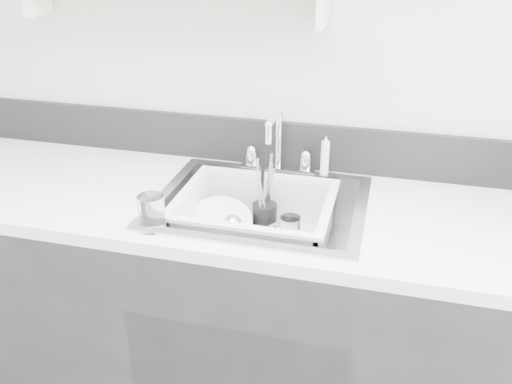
# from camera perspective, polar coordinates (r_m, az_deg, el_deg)

# --- Properties ---
(counter_run) EXTENTS (3.20, 0.62, 0.92)m
(counter_run) POSITION_cam_1_polar(r_m,az_deg,el_deg) (1.91, 0.39, -13.43)
(counter_run) COLOR black
(counter_run) RESTS_ON ground
(backsplash) EXTENTS (3.20, 0.02, 0.16)m
(backsplash) POSITION_cam_1_polar(r_m,az_deg,el_deg) (1.89, 2.66, 5.07)
(backsplash) COLOR black
(backsplash) RESTS_ON counter_run
(sink) EXTENTS (0.64, 0.52, 0.20)m
(sink) POSITION_cam_1_polar(r_m,az_deg,el_deg) (1.70, 0.42, -3.81)
(sink) COLOR silver
(sink) RESTS_ON counter_run
(faucet) EXTENTS (0.26, 0.18, 0.23)m
(faucet) POSITION_cam_1_polar(r_m,az_deg,el_deg) (1.85, 2.30, 3.93)
(faucet) COLOR silver
(faucet) RESTS_ON counter_run
(side_sprayer) EXTENTS (0.03, 0.03, 0.14)m
(side_sprayer) POSITION_cam_1_polar(r_m,az_deg,el_deg) (1.83, 7.28, 3.82)
(side_sprayer) COLOR silver
(side_sprayer) RESTS_ON counter_run
(wash_tub) EXTENTS (0.57, 0.50, 0.19)m
(wash_tub) POSITION_cam_1_polar(r_m,az_deg,el_deg) (1.70, -0.09, -3.24)
(wash_tub) COLOR silver
(wash_tub) RESTS_ON sink
(plate_stack) EXTENTS (0.27, 0.26, 0.10)m
(plate_stack) POSITION_cam_1_polar(r_m,az_deg,el_deg) (1.76, -3.64, -4.11)
(plate_stack) COLOR white
(plate_stack) RESTS_ON wash_tub
(utensil_cup) EXTENTS (0.08, 0.08, 0.27)m
(utensil_cup) POSITION_cam_1_polar(r_m,az_deg,el_deg) (1.78, 0.89, -2.49)
(utensil_cup) COLOR black
(utensil_cup) RESTS_ON wash_tub
(ladle) EXTENTS (0.27, 0.17, 0.07)m
(ladle) POSITION_cam_1_polar(r_m,az_deg,el_deg) (1.72, -0.81, -4.52)
(ladle) COLOR silver
(ladle) RESTS_ON wash_tub
(tumbler_in_tub) EXTENTS (0.07, 0.07, 0.09)m
(tumbler_in_tub) POSITION_cam_1_polar(r_m,az_deg,el_deg) (1.72, 3.59, -4.07)
(tumbler_in_tub) COLOR white
(tumbler_in_tub) RESTS_ON wash_tub
(tumbler_counter) EXTENTS (0.08, 0.08, 0.10)m
(tumbler_counter) POSITION_cam_1_polar(r_m,az_deg,el_deg) (1.52, -10.92, -2.15)
(tumbler_counter) COLOR white
(tumbler_counter) RESTS_ON counter_run
(bowl_small) EXTENTS (0.12, 0.12, 0.03)m
(bowl_small) POSITION_cam_1_polar(r_m,az_deg,el_deg) (1.67, 3.12, -6.41)
(bowl_small) COLOR white
(bowl_small) RESTS_ON wash_tub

